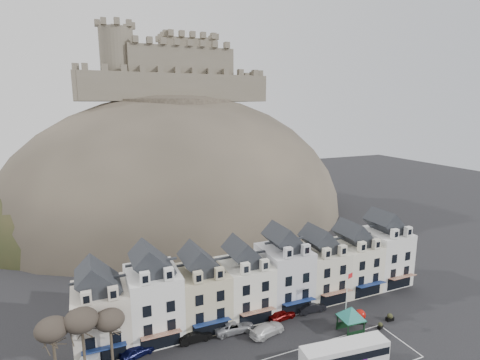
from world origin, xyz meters
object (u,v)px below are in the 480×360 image
white_van (92,360)px  car_black (195,336)px  bus (345,354)px  bus_shelter (351,313)px  car_white (267,329)px  flagpole (347,296)px  red_buoy (360,316)px  car_navy (137,351)px  car_silver (234,326)px  car_maroon (281,314)px  car_charcoal (311,307)px

white_van → car_black: (12.89, 0.00, -0.28)m
bus → car_black: bus is taller
bus_shelter → car_white: bearing=163.1°
white_van → flagpole: bearing=7.6°
bus_shelter → car_black: (-20.30, 6.75, -2.32)m
flagpole → car_black: flagpole is taller
bus_shelter → car_black: 21.52m
bus → white_van: bus is taller
flagpole → white_van: flagpole is taller
red_buoy → car_black: 23.91m
car_navy → bus_shelter: bearing=-121.9°
bus → flagpole: flagpole is taller
bus_shelter → flagpole: bearing=79.6°
car_navy → car_silver: car_silver is taller
white_van → car_navy: (5.29, 0.00, -0.29)m
bus_shelter → car_navy: (-27.91, 6.75, -2.33)m
flagpole → car_maroon: flagpole is taller
car_charcoal → car_navy: bearing=91.7°
car_white → car_maroon: car_white is taller
car_navy → car_black: bearing=-108.3°
car_navy → car_maroon: size_ratio=0.99×
car_charcoal → car_maroon: bearing=91.7°
white_van → car_charcoal: 31.29m
car_black → car_white: 9.86m
bus → flagpole: size_ratio=1.37×
car_navy → white_van: bearing=71.7°
red_buoy → car_white: bearing=168.8°
flagpole → car_silver: flagpole is taller
car_navy → car_white: (17.14, -2.50, 0.04)m
car_silver → car_black: bearing=91.8°
car_charcoal → white_van: bearing=91.7°
car_silver → white_van: bearing=91.8°
car_white → car_black: bearing=60.7°
red_buoy → car_maroon: bearing=152.7°
white_van → car_white: (22.43, -2.50, -0.25)m
car_white → car_silver: bearing=43.3°
white_van → car_navy: bearing=16.4°
red_buoy → car_navy: (-30.93, 5.22, -0.25)m
bus → bus_shelter: (5.22, 5.21, 1.35)m
bus → flagpole: (5.64, 6.76, 2.97)m
car_navy → car_charcoal: bearing=-108.3°
bus → car_white: bearing=126.8°
bus → white_van: size_ratio=2.31×
bus_shelter → car_silver: (-14.74, 6.75, -2.28)m
red_buoy → car_navy: red_buoy is taller
car_navy → car_maroon: bearing=-108.3°
bus → car_navy: (-22.68, 11.96, -0.98)m
car_silver → car_maroon: (7.63, 0.00, -0.04)m
car_navy → red_buoy: bearing=-117.9°
car_navy → car_silver: bearing=-108.3°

